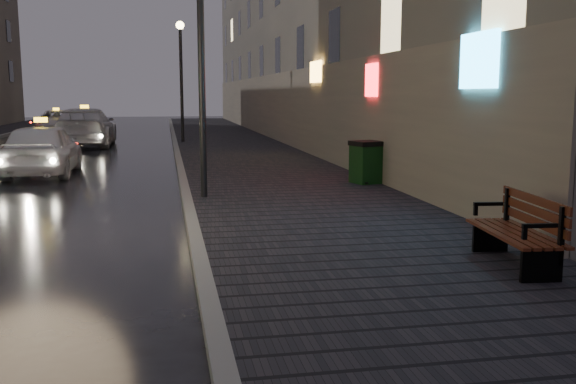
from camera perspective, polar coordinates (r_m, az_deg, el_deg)
name	(u,v)px	position (r m, az deg, el deg)	size (l,w,h in m)	color
ground	(71,298)	(7.69, -18.76, -8.88)	(120.00, 120.00, 0.00)	black
sidewalk	(231,144)	(28.49, -5.13, 4.26)	(4.60, 58.00, 0.15)	black
curb	(175,145)	(28.35, -9.98, 4.14)	(0.20, 58.00, 0.15)	slate
building_near	(285,8)	(33.09, -0.26, 16.05)	(1.80, 50.00, 13.00)	#605B54
lamp_near	(201,32)	(13.34, -7.76, 13.90)	(0.36, 0.36, 5.28)	black
lamp_far	(181,66)	(29.30, -9.49, 10.98)	(0.36, 0.36, 5.28)	black
bench	(520,230)	(8.44, 19.92, -3.23)	(0.76, 1.78, 0.89)	black
trash_bin	(367,162)	(15.44, 6.99, 2.69)	(0.81, 0.81, 1.01)	black
taxi_near	(42,149)	(19.26, -20.99, 3.60)	(1.75, 4.36, 1.48)	silver
taxi_mid	(85,127)	(29.40, -17.56, 5.50)	(2.33, 5.72, 1.66)	silver
taxi_far	(57,121)	(41.02, -19.87, 5.94)	(2.19, 4.74, 1.32)	silver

